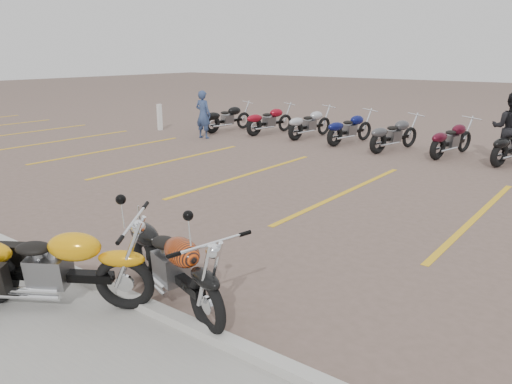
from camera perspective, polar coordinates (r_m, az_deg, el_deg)
ground at (r=7.76m, az=-3.79°, el=-6.47°), size 100.00×100.00×0.00m
curb at (r=6.51m, az=-15.67°, el=-11.05°), size 60.00×0.18×0.12m
parking_stripes at (r=10.92m, az=10.12°, el=-0.06°), size 38.00×5.50×0.01m
yellow_cruiser at (r=6.36m, az=-22.39°, el=-8.07°), size 2.12×1.37×0.99m
flame_cruiser at (r=6.06m, az=-9.52°, el=-8.44°), size 2.22×0.84×0.94m
person_a at (r=17.68m, az=-6.06°, el=8.80°), size 0.63×0.44×1.66m
person_b at (r=15.12m, az=27.01°, el=6.52°), size 0.97×0.77×1.91m
bollard at (r=19.86m, az=-10.96°, el=8.40°), size 0.18×0.18×1.00m
bg_bike_row at (r=15.33m, az=24.39°, el=5.39°), size 19.14×2.08×1.10m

